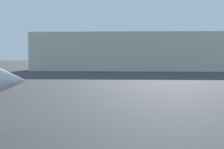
% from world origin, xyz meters
% --- Properties ---
extents(terminal_building, '(78.46, 27.95, 13.94)m').
position_xyz_m(terminal_building, '(8.08, 115.63, 6.97)').
color(terminal_building, beige).
rests_on(terminal_building, ground_plane).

